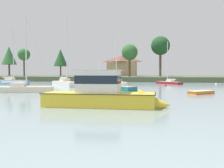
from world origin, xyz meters
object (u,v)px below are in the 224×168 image
(cruiser_sand, at_px, (119,81))
(sailboat_teal, at_px, (118,89))
(sailboat_cream, at_px, (21,90))
(sailboat_skyblue, at_px, (11,83))
(mooring_buoy_red, at_px, (165,85))
(sailboat_maroon, at_px, (169,83))
(sailboat_white, at_px, (66,85))
(dinghy_orange, at_px, (201,93))
(cruiser_yellow, at_px, (109,98))
(mooring_buoy_white, at_px, (216,84))

(cruiser_sand, distance_m, sailboat_teal, 25.66)
(sailboat_cream, xyz_separation_m, sailboat_skyblue, (-13.91, 18.89, 0.04))
(mooring_buoy_red, bearing_deg, sailboat_cream, -135.48)
(sailboat_maroon, distance_m, sailboat_white, 24.07)
(sailboat_teal, distance_m, mooring_buoy_red, 15.80)
(dinghy_orange, height_order, sailboat_teal, sailboat_teal)
(cruiser_yellow, height_order, mooring_buoy_white, cruiser_yellow)
(cruiser_yellow, xyz_separation_m, sailboat_teal, (-2.34, 18.05, -0.48))
(sailboat_teal, height_order, mooring_buoy_red, sailboat_teal)
(sailboat_maroon, relative_size, sailboat_white, 0.70)
(cruiser_yellow, height_order, sailboat_skyblue, sailboat_skyblue)
(dinghy_orange, height_order, cruiser_sand, cruiser_sand)
(sailboat_skyblue, bearing_deg, cruiser_yellow, -47.13)
(sailboat_skyblue, distance_m, mooring_buoy_white, 46.87)
(sailboat_maroon, bearing_deg, sailboat_cream, -126.96)
(dinghy_orange, xyz_separation_m, sailboat_skyblue, (-38.04, 17.46, 0.12))
(cruiser_yellow, distance_m, dinghy_orange, 16.51)
(sailboat_white, bearing_deg, sailboat_maroon, 31.37)
(dinghy_orange, bearing_deg, sailboat_white, 149.60)
(mooring_buoy_red, bearing_deg, cruiser_yellow, -98.69)
(cruiser_sand, bearing_deg, cruiser_yellow, -81.32)
(cruiser_yellow, distance_m, sailboat_skyblue, 42.68)
(cruiser_sand, xyz_separation_m, mooring_buoy_red, (11.53, -11.26, -0.35))
(mooring_buoy_white, bearing_deg, dinghy_orange, -105.00)
(sailboat_cream, xyz_separation_m, sailboat_teal, (12.78, 5.66, -0.02))
(sailboat_skyblue, bearing_deg, sailboat_maroon, 14.44)
(cruiser_sand, bearing_deg, dinghy_orange, -62.12)
(cruiser_yellow, height_order, sailboat_teal, sailboat_teal)
(sailboat_cream, bearing_deg, dinghy_orange, 3.39)
(sailboat_teal, relative_size, mooring_buoy_white, 22.27)
(sailboat_teal, height_order, mooring_buoy_white, sailboat_teal)
(sailboat_teal, distance_m, mooring_buoy_white, 30.58)
(sailboat_maroon, distance_m, mooring_buoy_red, 8.22)
(mooring_buoy_white, bearing_deg, cruiser_sand, 176.86)
(sailboat_skyblue, xyz_separation_m, mooring_buoy_red, (33.94, 0.81, -0.18))
(cruiser_yellow, relative_size, sailboat_maroon, 0.97)
(sailboat_cream, bearing_deg, sailboat_maroon, 53.04)
(cruiser_yellow, relative_size, sailboat_skyblue, 0.77)
(dinghy_orange, distance_m, sailboat_skyblue, 41.85)
(sailboat_maroon, bearing_deg, dinghy_orange, -83.20)
(sailboat_cream, relative_size, sailboat_skyblue, 0.84)
(cruiser_yellow, distance_m, cruiser_sand, 43.85)
(sailboat_maroon, bearing_deg, cruiser_sand, 166.09)
(dinghy_orange, relative_size, sailboat_white, 0.25)
(sailboat_skyblue, relative_size, sailboat_white, 0.88)
(mooring_buoy_white, bearing_deg, sailboat_teal, -128.21)
(cruiser_yellow, relative_size, cruiser_sand, 1.54)
(mooring_buoy_red, bearing_deg, sailboat_maroon, 83.45)
(dinghy_orange, relative_size, mooring_buoy_white, 8.10)
(sailboat_maroon, bearing_deg, sailboat_teal, -110.24)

